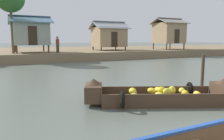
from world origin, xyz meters
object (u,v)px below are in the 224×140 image
at_px(banana_boat, 160,95).
at_px(stilt_house_right, 169,33).
at_px(stilt_house_mid_right, 109,37).
at_px(vendor_person, 58,43).
at_px(mooring_post, 203,71).
at_px(stilt_house_mid_left, 31,33).

bearing_deg(banana_boat, stilt_house_right, 49.31).
bearing_deg(banana_boat, stilt_house_mid_right, 69.65).
xyz_separation_m(banana_boat, vendor_person, (0.10, 16.14, 1.48)).
bearing_deg(mooring_post, vendor_person, 102.13).
height_order(banana_boat, stilt_house_right, stilt_house_right).
relative_size(stilt_house_right, mooring_post, 2.88).
bearing_deg(banana_boat, vendor_person, 89.65).
bearing_deg(stilt_house_mid_left, banana_boat, -83.15).
relative_size(stilt_house_mid_right, vendor_person, 2.61).
bearing_deg(stilt_house_mid_left, stilt_house_right, -0.05).
height_order(stilt_house_mid_right, mooring_post, stilt_house_mid_right).
relative_size(stilt_house_mid_left, vendor_person, 2.40).
bearing_deg(stilt_house_mid_right, banana_boat, -110.35).
distance_m(banana_boat, mooring_post, 3.55).
bearing_deg(mooring_post, banana_boat, -159.83).
relative_size(stilt_house_mid_left, stilt_house_right, 0.95).
height_order(stilt_house_mid_right, vendor_person, stilt_house_mid_right).
relative_size(stilt_house_mid_left, mooring_post, 2.75).
bearing_deg(stilt_house_right, mooring_post, -125.94).
xyz_separation_m(stilt_house_mid_left, stilt_house_mid_right, (9.36, 1.40, -0.27)).
bearing_deg(stilt_house_right, vendor_person, -173.15).
relative_size(banana_boat, stilt_house_mid_left, 1.23).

